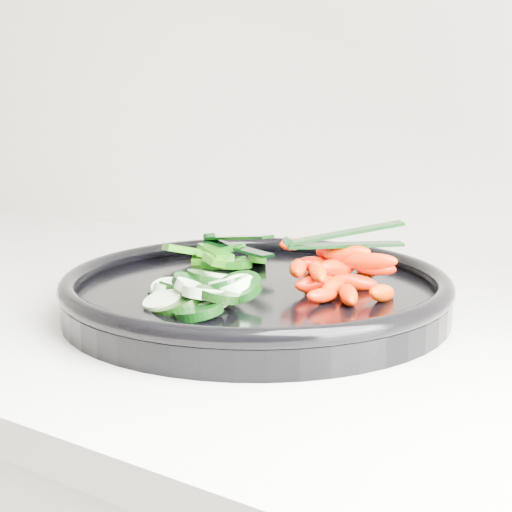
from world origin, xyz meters
The scene contains 6 objects.
veggie_tray centered at (0.15, 1.68, 0.95)m, with size 0.48×0.48×0.04m.
cucumber_pile centered at (0.14, 1.61, 0.96)m, with size 0.12×0.12×0.04m.
carrot_pile centered at (0.23, 1.71, 0.97)m, with size 0.13×0.16×0.05m.
pepper_pile centered at (0.07, 1.74, 0.96)m, with size 0.11×0.10×0.04m.
tong_carrot centered at (0.23, 1.71, 1.00)m, with size 0.10×0.08×0.02m.
tong_pepper centered at (0.08, 1.75, 0.98)m, with size 0.11×0.05×0.02m.
Camera 1 is at (0.51, 1.12, 1.13)m, focal length 50.00 mm.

